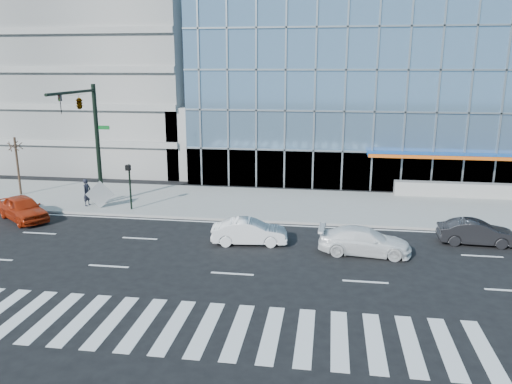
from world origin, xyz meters
TOP-DOWN VIEW (x-y plane):
  - ground at (0.00, 0.00)m, footprint 160.00×160.00m
  - sidewalk at (0.00, 8.00)m, footprint 120.00×8.00m
  - theatre_building at (14.00, 26.00)m, footprint 42.00×26.00m
  - parking_garage at (-20.00, 26.00)m, footprint 24.00×24.00m
  - ramp_block at (-6.00, 18.00)m, footprint 6.00×8.00m
  - traffic_signal at (-11.00, 4.57)m, footprint 1.14×5.74m
  - ped_signal_post at (-8.50, 4.94)m, footprint 0.30×0.33m
  - street_tree_near at (-18.00, 7.50)m, footprint 1.10×1.10m
  - white_suv at (6.14, -0.50)m, footprint 4.73×2.16m
  - white_sedan at (0.14, 0.11)m, footprint 4.15×1.84m
  - dark_sedan at (12.14, 1.80)m, footprint 3.99×1.52m
  - red_sedan at (-14.36, 2.20)m, footprint 4.61×4.05m
  - pedestrian at (-11.75, 5.43)m, footprint 0.54×0.73m
  - tilted_panel at (-10.63, 5.00)m, footprint 1.72×0.75m

SIDE VIEW (x-z plane):
  - ground at x=0.00m, z-range 0.00..0.00m
  - sidewalk at x=0.00m, z-range 0.00..0.15m
  - dark_sedan at x=12.14m, z-range 0.00..1.30m
  - white_sedan at x=0.14m, z-range 0.00..1.33m
  - white_suv at x=6.14m, z-range 0.00..1.34m
  - red_sedan at x=-14.36m, z-range 0.00..1.50m
  - pedestrian at x=-11.75m, z-range 0.15..1.97m
  - tilted_panel at x=-10.63m, z-range 0.15..1.99m
  - ped_signal_post at x=-8.50m, z-range 0.64..3.64m
  - ramp_block at x=-6.00m, z-range 0.00..6.00m
  - street_tree_near at x=-18.00m, z-range 1.66..5.89m
  - traffic_signal at x=-11.00m, z-range 2.16..10.16m
  - theatre_building at x=14.00m, z-range 0.00..15.00m
  - parking_garage at x=-20.00m, z-range 0.00..20.00m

